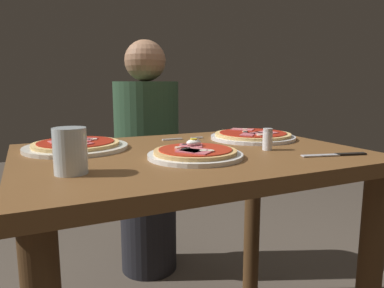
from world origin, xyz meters
TOP-DOWN VIEW (x-y plane):
  - dining_table at (0.00, 0.00)m, footprint 1.01×0.72m
  - pizza_foreground at (-0.03, -0.10)m, footprint 0.26×0.26m
  - pizza_across_left at (0.31, 0.12)m, footprint 0.31×0.31m
  - pizza_across_right at (-0.31, 0.18)m, footprint 0.32×0.32m
  - water_glass_near at (-0.36, -0.14)m, footprint 0.07×0.07m
  - fork at (0.06, 0.22)m, footprint 0.16×0.02m
  - knife at (0.35, -0.24)m, footprint 0.19×0.07m
  - salt_shaker at (0.22, -0.08)m, footprint 0.03×0.03m
  - diner_person at (0.10, 0.74)m, footprint 0.32×0.32m

SIDE VIEW (x-z plane):
  - diner_person at x=0.10m, z-range -0.03..1.15m
  - dining_table at x=0.00m, z-range 0.24..1.01m
  - fork at x=0.06m, z-range 0.77..0.77m
  - knife at x=0.35m, z-range 0.77..0.77m
  - pizza_across_right at x=-0.31m, z-range 0.76..0.79m
  - pizza_across_left at x=0.31m, z-range 0.76..0.79m
  - pizza_foreground at x=-0.03m, z-range 0.76..0.80m
  - salt_shaker at x=0.22m, z-range 0.77..0.83m
  - water_glass_near at x=-0.36m, z-range 0.76..0.87m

